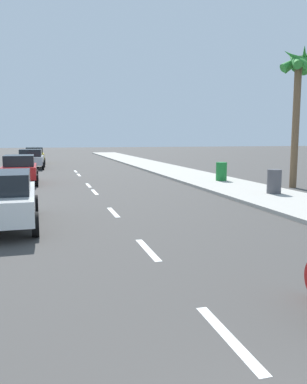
% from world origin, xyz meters
% --- Properties ---
extents(ground_plane, '(160.00, 160.00, 0.00)m').
position_xyz_m(ground_plane, '(0.00, 20.00, 0.00)').
color(ground_plane, '#423F3D').
extents(sidewalk_strip, '(3.60, 80.00, 0.14)m').
position_xyz_m(sidewalk_strip, '(6.84, 22.00, 0.07)').
color(sidewalk_strip, '#B2ADA3').
rests_on(sidewalk_strip, ground).
extents(lane_stripe_1, '(0.16, 1.80, 0.01)m').
position_xyz_m(lane_stripe_1, '(0.00, 3.29, 0.00)').
color(lane_stripe_1, white).
rests_on(lane_stripe_1, ground).
extents(lane_stripe_2, '(0.16, 1.80, 0.01)m').
position_xyz_m(lane_stripe_2, '(0.00, 7.37, 0.00)').
color(lane_stripe_2, white).
rests_on(lane_stripe_2, ground).
extents(lane_stripe_3, '(0.16, 1.80, 0.01)m').
position_xyz_m(lane_stripe_3, '(0.00, 12.02, 0.00)').
color(lane_stripe_3, white).
rests_on(lane_stripe_3, ground).
extents(lane_stripe_4, '(0.16, 1.80, 0.01)m').
position_xyz_m(lane_stripe_4, '(0.00, 17.20, 0.00)').
color(lane_stripe_4, white).
rests_on(lane_stripe_4, ground).
extents(lane_stripe_5, '(0.16, 1.80, 0.01)m').
position_xyz_m(lane_stripe_5, '(0.00, 19.84, 0.00)').
color(lane_stripe_5, white).
rests_on(lane_stripe_5, ground).
extents(lane_stripe_6, '(0.16, 1.80, 0.01)m').
position_xyz_m(lane_stripe_6, '(0.00, 25.91, 0.00)').
color(lane_stripe_6, white).
rests_on(lane_stripe_6, ground).
extents(lane_stripe_7, '(0.16, 1.80, 0.01)m').
position_xyz_m(lane_stripe_7, '(0.00, 28.77, 0.00)').
color(lane_stripe_7, white).
rests_on(lane_stripe_7, ground).
extents(parked_car_red, '(1.93, 4.10, 1.57)m').
position_xyz_m(parked_car_red, '(-3.50, 21.50, 0.84)').
color(parked_car_red, red).
rests_on(parked_car_red, ground).
extents(parked_car_silver, '(2.14, 4.50, 1.57)m').
position_xyz_m(parked_car_silver, '(-3.24, 32.39, 0.84)').
color(parked_car_silver, '#B7BABF').
rests_on(parked_car_silver, ground).
extents(parked_car_yellow, '(2.00, 4.14, 1.57)m').
position_xyz_m(parked_car_yellow, '(-3.13, 38.73, 0.84)').
color(parked_car_yellow, gold).
rests_on(parked_car_yellow, ground).
extents(palm_tree_mid, '(1.72, 1.81, 6.99)m').
position_xyz_m(palm_tree_mid, '(9.84, 16.21, 5.43)').
color(palm_tree_mid, brown).
rests_on(palm_tree_mid, ground).
extents(trash_bin_near, '(0.60, 0.60, 1.02)m').
position_xyz_m(trash_bin_near, '(7.24, 13.79, 0.65)').
color(trash_bin_near, '#47474C').
rests_on(trash_bin_near, sidewalk_strip).
extents(trash_bin_far, '(0.60, 0.60, 1.01)m').
position_xyz_m(trash_bin_far, '(7.22, 19.02, 0.65)').
color(trash_bin_far, '#19722D').
rests_on(trash_bin_far, sidewalk_strip).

